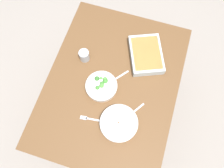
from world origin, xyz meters
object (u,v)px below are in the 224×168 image
spoon_by_stew (131,114)px  fork_on_table (91,119)px  broccoli_bowl (101,86)px  drink_cup (84,56)px  stew_bowl (119,123)px  spoon_by_broccoli (115,79)px  baking_dish (146,55)px

spoon_by_stew → fork_on_table: size_ratio=0.88×
broccoli_bowl → fork_on_table: 0.23m
drink_cup → fork_on_table: 0.45m
stew_bowl → spoon_by_broccoli: 0.32m
broccoli_bowl → drink_cup: 0.26m
stew_bowl → broccoli_bowl: broccoli_bowl is taller
stew_bowl → baking_dish: size_ratio=0.68×
drink_cup → broccoli_bowl: bearing=-133.7°
spoon_by_broccoli → broccoli_bowl: bearing=140.3°
spoon_by_stew → fork_on_table: 0.26m
broccoli_bowl → spoon_by_stew: size_ratio=1.39×
drink_cup → fork_on_table: bearing=-155.0°
fork_on_table → broccoli_bowl: bearing=1.1°
broccoli_bowl → spoon_by_stew: (-0.12, -0.24, -0.03)m
baking_dish → drink_cup: size_ratio=4.26×
baking_dish → spoon_by_broccoli: (-0.24, 0.16, -0.03)m
baking_dish → spoon_by_broccoli: baking_dish is taller
spoon_by_broccoli → fork_on_table: bearing=168.0°
fork_on_table → drink_cup: bearing=25.0°
stew_bowl → fork_on_table: bearing=97.1°
spoon_by_stew → spoon_by_broccoli: (0.20, 0.17, 0.00)m
drink_cup → spoon_by_stew: (-0.30, -0.43, -0.03)m
broccoli_bowl → spoon_by_stew: broccoli_bowl is taller
stew_bowl → spoon_by_broccoli: (0.29, 0.11, -0.03)m
broccoli_bowl → fork_on_table: (-0.23, -0.00, -0.03)m
drink_cup → spoon_by_broccoli: drink_cup is taller
baking_dish → drink_cup: bearing=109.0°
baking_dish → drink_cup: (-0.14, 0.42, 0.00)m
baking_dish → fork_on_table: baking_dish is taller
broccoli_bowl → baking_dish: bearing=-35.6°
spoon_by_stew → spoon_by_broccoli: size_ratio=1.06×
baking_dish → stew_bowl: bearing=175.3°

